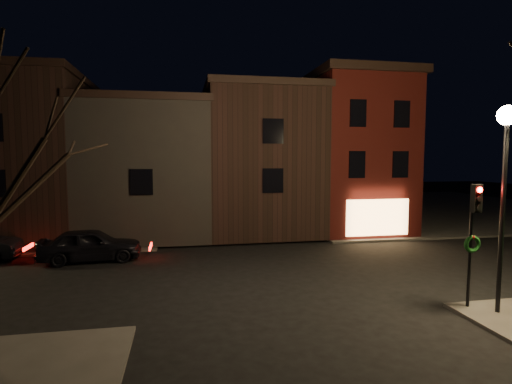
# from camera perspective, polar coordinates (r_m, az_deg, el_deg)

# --- Properties ---
(ground) EXTENTS (120.00, 120.00, 0.00)m
(ground) POSITION_cam_1_polar(r_m,az_deg,el_deg) (17.80, 1.61, -11.44)
(ground) COLOR black
(ground) RESTS_ON ground
(sidewalk_far_right) EXTENTS (30.00, 30.00, 0.12)m
(sidewalk_far_right) POSITION_cam_1_polar(r_m,az_deg,el_deg) (43.91, 22.07, -1.96)
(sidewalk_far_right) COLOR #2D2B28
(sidewalk_far_right) RESTS_ON ground
(corner_building) EXTENTS (6.50, 8.50, 10.50)m
(corner_building) POSITION_cam_1_polar(r_m,az_deg,el_deg) (28.63, 13.43, 5.53)
(corner_building) COLOR #4A100D
(corner_building) RESTS_ON ground
(row_building_a) EXTENTS (7.30, 10.30, 9.40)m
(row_building_a) POSITION_cam_1_polar(r_m,az_deg,el_deg) (27.67, 0.09, 4.52)
(row_building_a) COLOR black
(row_building_a) RESTS_ON ground
(row_building_b) EXTENTS (7.80, 10.30, 8.40)m
(row_building_b) POSITION_cam_1_polar(r_m,az_deg,el_deg) (27.29, -15.07, 3.30)
(row_building_b) COLOR black
(row_building_b) RESTS_ON ground
(row_building_c) EXTENTS (7.30, 10.30, 9.90)m
(row_building_c) POSITION_cam_1_polar(r_m,az_deg,el_deg) (28.77, -29.70, 4.40)
(row_building_c) COLOR black
(row_building_c) RESTS_ON ground
(street_lamp_near) EXTENTS (0.60, 0.60, 6.48)m
(street_lamp_near) POSITION_cam_1_polar(r_m,az_deg,el_deg) (14.52, 32.09, 4.85)
(street_lamp_near) COLOR black
(street_lamp_near) RESTS_ON sidewalk_near_right
(traffic_signal) EXTENTS (0.58, 0.38, 4.05)m
(traffic_signal) POSITION_cam_1_polar(r_m,az_deg,el_deg) (14.66, 28.64, -4.32)
(traffic_signal) COLOR black
(traffic_signal) RESTS_ON sidewalk_near_right
(parked_car_a) EXTENTS (4.86, 2.28, 1.61)m
(parked_car_a) POSITION_cam_1_polar(r_m,az_deg,el_deg) (21.11, -22.53, -6.97)
(parked_car_a) COLOR black
(parked_car_a) RESTS_ON ground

